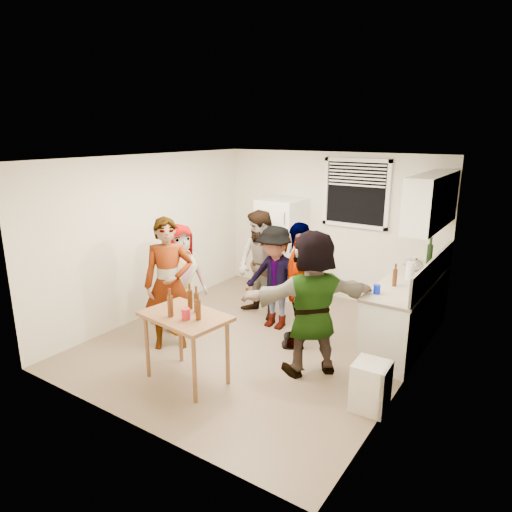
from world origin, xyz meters
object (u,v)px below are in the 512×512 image
Objects in this scene: kettle at (416,271)px; beer_bottle_table at (171,316)px; refrigerator at (281,247)px; guest_black at (297,344)px; guest_orange at (310,370)px; guest_back_left at (260,316)px; guest_back_right at (275,326)px; guest_stripe at (172,346)px; red_cup at (186,319)px; guest_grey at (183,328)px; blue_cup at (377,294)px; beer_bottle_counter at (394,286)px; trash_bin at (371,387)px; wine_bottle at (428,266)px; serving_table at (188,380)px.

kettle is 3.57m from beer_bottle_table.
guest_black is at bearing -52.88° from refrigerator.
refrigerator is 0.96× the size of guest_orange.
guest_back_left reaches higher than guest_back_right.
red_cup is at bearing -77.00° from guest_stripe.
guest_back_right is (0.39, -0.20, 0.00)m from guest_back_left.
red_cup is 0.08× the size of guest_grey.
kettle is 3.44m from red_cup.
guest_stripe is at bearing -78.15° from guest_black.
blue_cup is (2.26, -1.53, 0.05)m from refrigerator.
beer_bottle_counter is (2.35, -1.12, 0.05)m from refrigerator.
kettle is 0.13× the size of guest_stripe.
blue_cup is at bearing 73.40° from guest_black.
guest_stripe is at bearing -178.40° from trash_bin.
red_cup is (0.20, 0.03, 0.00)m from beer_bottle_table.
red_cup is 1.69m from guest_orange.
guest_back_left is at bearing -179.90° from beer_bottle_counter.
beer_bottle_counter reaches higher than guest_stripe.
blue_cup reaches higher than red_cup.
kettle is 0.14× the size of guest_black.
blue_cup reaches higher than trash_bin.
wine_bottle is 2.54m from guest_orange.
beer_bottle_counter is at bearing 77.17° from blue_cup.
beer_bottle_table reaches higher than serving_table.
guest_orange is (1.72, -2.20, -0.85)m from refrigerator.
refrigerator is 1.01× the size of guest_back_left.
trash_bin reaches higher than guest_grey.
serving_table reaches higher than guest_back_right.
blue_cup reaches higher than guest_back_right.
guest_grey is (-3.03, 0.43, -0.25)m from trash_bin.
red_cup reaches higher than guest_orange.
blue_cup is 1.36m from guest_black.
blue_cup is 1.25m from guest_orange.
beer_bottle_counter is 0.91× the size of beer_bottle_table.
beer_bottle_counter is at bearing 53.04° from red_cup.
wine_bottle is 3.77m from red_cup.
trash_bin is 2.17× the size of beer_bottle_table.
guest_stripe is (0.27, -0.50, 0.00)m from guest_grey.
blue_cup is (-0.14, -1.24, 0.00)m from kettle.
guest_back_left is at bearing 95.90° from beer_bottle_table.
beer_bottle_table reaches higher than guest_back_right.
refrigerator reaches higher than wine_bottle.
guest_black is (0.56, -0.32, 0.00)m from guest_back_right.
refrigerator is at bearing 98.98° from beer_bottle_table.
guest_grey is (-1.05, 1.05, 0.00)m from serving_table.
beer_bottle_counter is 1.78× the size of red_cup.
guest_orange is (2.15, -0.07, 0.00)m from guest_grey.
serving_table is at bearing -135.22° from kettle.
red_cup is 1.37m from guest_stripe.
guest_grey is at bearing -143.69° from guest_back_right.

